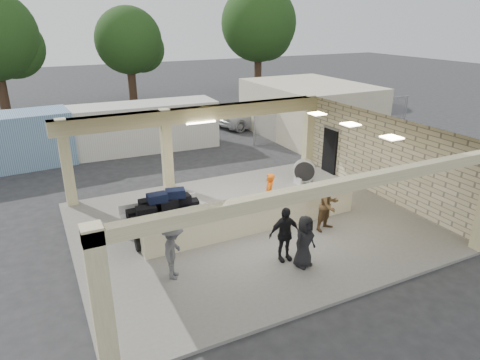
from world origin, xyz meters
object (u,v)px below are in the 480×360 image
car_white_a (252,115)px  car_white_b (315,107)px  passenger_c (173,251)px  passenger_d (304,241)px  car_dark (209,113)px  baggage_counter (256,217)px  baggage_handler (269,195)px  luggage_cart (164,213)px  container_white (108,130)px  drum_fan (304,171)px  passenger_a (329,205)px  passenger_b (284,234)px

car_white_a → car_white_b: bearing=-97.1°
passenger_c → passenger_d: (3.64, -1.13, -0.04)m
car_white_a → car_white_b: 5.55m
passenger_d → car_dark: size_ratio=0.35×
car_dark → baggage_counter: bearing=-162.4°
baggage_handler → passenger_d: 3.52m
car_white_b → car_dark: 8.09m
luggage_cart → passenger_d: bearing=-47.9°
container_white → car_white_b: bearing=11.7°
passenger_c → container_white: bearing=27.3°
baggage_counter → car_white_b: bearing=48.2°
baggage_counter → car_white_a: car_white_a is taller
car_white_b → passenger_c: bearing=137.9°
passenger_d → car_dark: 19.15m
drum_fan → car_dark: car_dark is taller
passenger_a → car_white_a: bearing=57.0°
car_dark → passenger_b: bearing=-161.0°
baggage_handler → car_white_a: bearing=-168.7°
baggage_handler → container_white: (-3.78, 10.99, 0.37)m
passenger_b → car_dark: passenger_b is taller
baggage_handler → passenger_a: passenger_a is taller
passenger_d → passenger_a: bearing=21.2°
passenger_d → car_white_a: size_ratio=0.32×
passenger_c → passenger_d: 3.82m
baggage_counter → luggage_cart: bearing=161.2°
baggage_counter → passenger_b: passenger_b is taller
luggage_cart → car_white_a: luggage_cart is taller
baggage_counter → passenger_a: passenger_a is taller
baggage_counter → car_white_a: 15.78m
luggage_cart → container_white: (0.16, 10.78, 0.35)m
passenger_b → car_dark: bearing=78.0°
passenger_b → car_white_b: size_ratio=0.35×
car_white_a → container_white: (-10.09, -2.21, 0.59)m
luggage_cart → passenger_a: passenger_a is taller
passenger_b → car_dark: (5.06, 18.01, -0.20)m
car_white_a → car_white_b: (5.54, 0.30, 0.05)m
drum_fan → car_white_a: 11.47m
passenger_c → car_dark: size_ratio=0.37×
passenger_d → container_white: (-2.99, 14.42, 0.40)m
baggage_counter → passenger_c: passenger_c is taller
car_dark → passenger_d: bearing=-159.6°
drum_fan → passenger_c: bearing=-114.1°
baggage_handler → passenger_d: baggage_handler is taller
passenger_a → car_white_b: (10.54, 15.36, -0.24)m
passenger_b → passenger_d: (0.34, -0.55, -0.06)m
baggage_counter → car_white_a: bearing=62.6°
luggage_cart → passenger_d: passenger_d is taller
passenger_b → luggage_cart: bearing=135.9°
passenger_c → drum_fan: bearing=-29.0°
baggage_handler → drum_fan: bearing=162.1°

